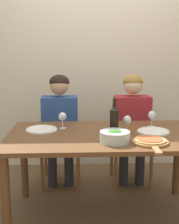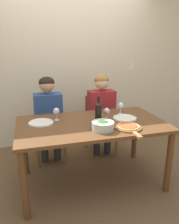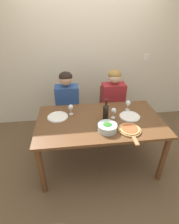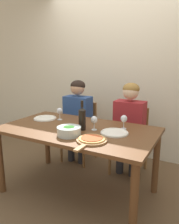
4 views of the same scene
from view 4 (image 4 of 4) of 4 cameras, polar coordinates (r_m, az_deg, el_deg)
ground_plane at (r=2.70m, az=-2.96°, el=-19.98°), size 40.00×40.00×0.00m
back_wall at (r=3.44m, az=8.39°, el=11.00°), size 10.00×0.06×2.70m
dining_table at (r=2.40m, az=-3.15°, el=-6.46°), size 1.67×0.94×0.77m
chair_left at (r=3.31m, az=-2.17°, el=-4.41°), size 0.42×0.42×0.87m
chair_right at (r=3.01m, az=10.75°, el=-6.47°), size 0.42×0.42×0.87m
person_woman at (r=3.15m, az=-3.20°, el=-0.51°), size 0.47×0.51×1.21m
person_man at (r=2.84m, az=10.30°, el=-2.29°), size 0.47×0.51×1.21m
wine_bottle at (r=2.28m, az=-1.94°, el=-1.58°), size 0.08×0.08×0.31m
broccoli_bowl at (r=2.14m, az=-5.38°, el=-4.95°), size 0.23×0.23×0.10m
dinner_plate_left at (r=2.79m, az=-11.54°, el=-1.59°), size 0.28×0.28×0.02m
dinner_plate_right at (r=2.21m, az=6.53°, el=-5.36°), size 0.28×0.28×0.02m
pizza_on_board at (r=1.98m, az=0.48°, el=-7.30°), size 0.28×0.42×0.04m
wine_glass_left at (r=2.70m, az=-7.81°, el=0.15°), size 0.07×0.07×0.15m
wine_glass_right at (r=2.34m, az=8.98°, el=-1.92°), size 0.07×0.07×0.15m
wine_glass_centre at (r=2.27m, az=1.23°, el=-2.20°), size 0.07×0.07×0.15m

